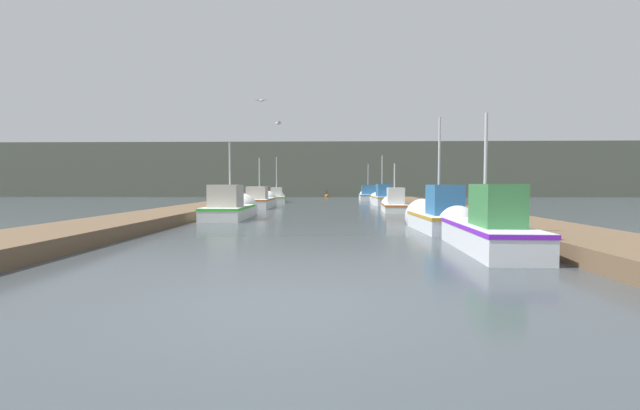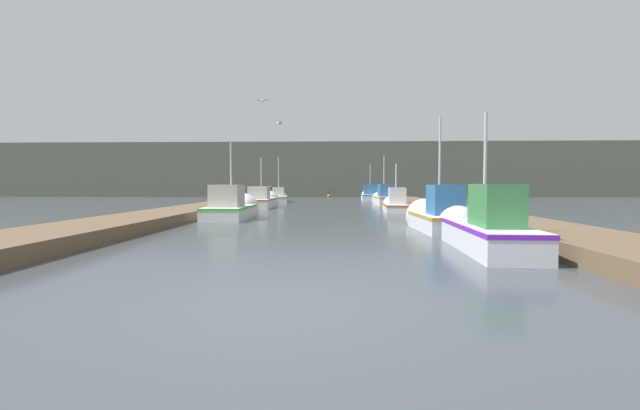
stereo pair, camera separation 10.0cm
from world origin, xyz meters
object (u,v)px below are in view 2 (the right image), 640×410
Objects in this scene: seagull_lead at (279,123)px; fishing_boat_1 at (438,216)px; fishing_boat_4 at (262,201)px; mooring_piling_0 at (270,194)px; channel_buoy at (329,196)px; mooring_piling_2 at (403,198)px; fishing_boat_2 at (233,208)px; mooring_piling_1 at (388,195)px; seagull_1 at (262,101)px; fishing_boat_0 at (483,229)px; fishing_boat_7 at (370,195)px; fishing_boat_6 at (279,198)px; fishing_boat_5 at (384,198)px; fishing_boat_3 at (395,205)px.

fishing_boat_1 is at bearing -145.37° from seagull_lead.
mooring_piling_0 is (-0.99, 9.93, 0.27)m from fishing_boat_4.
mooring_piling_2 is at bearing -76.63° from channel_buoy.
fishing_boat_2 reaches higher than mooring_piling_1.
seagull_1 is at bearing 18.69° from seagull_lead.
seagull_1 is at bearing 140.37° from fishing_boat_1.
fishing_boat_0 is 32.12m from fishing_boat_7.
fishing_boat_6 is 3.95× the size of mooring_piling_1.
fishing_boat_1 reaches higher than fishing_boat_2.
seagull_1 reaches higher than fishing_boat_7.
fishing_boat_5 reaches higher than mooring_piling_0.
fishing_boat_4 is at bearing -100.78° from channel_buoy.
seagull_1 reaches higher than seagull_lead.
fishing_boat_3 is at bearing -67.15° from seagull_lead.
fishing_boat_4 is 8.92m from fishing_boat_6.
mooring_piling_2 is at bearing 77.57° from fishing_boat_3.
fishing_boat_3 reaches higher than mooring_piling_0.
fishing_boat_6 is at bearing -107.50° from channel_buoy.
fishing_boat_6 is 19.69m from seagull_lead.
mooring_piling_0 is at bearing 111.07° from fishing_boat_0.
channel_buoy is (-4.42, 27.17, -0.27)m from fishing_boat_3.
seagull_1 is (-0.99, 1.23, 1.28)m from seagull_lead.
fishing_boat_3 is 10.02m from seagull_1.
fishing_boat_6 is at bearing 90.43° from fishing_boat_2.
channel_buoy is (4.12, 32.35, -0.35)m from fishing_boat_2.
fishing_boat_6 is 9.08× the size of seagull_1.
fishing_boat_2 is at bearing -125.72° from fishing_boat_5.
mooring_piling_1 is at bearing 85.75° from fishing_boat_1.
fishing_boat_5 is 9.25m from fishing_boat_7.
fishing_boat_7 is at bearing 88.57° from fishing_boat_1.
seagull_lead is (-6.38, -13.97, 3.91)m from fishing_boat_5.
fishing_boat_4 is (-0.22, 9.56, -0.04)m from fishing_boat_2.
seagull_lead is at bearing -79.93° from mooring_piling_0.
fishing_boat_6 reaches higher than fishing_boat_5.
mooring_piling_2 is (10.84, -10.31, -0.04)m from mooring_piling_0.
fishing_boat_5 is at bearing -86.60° from fishing_boat_7.
mooring_piling_1 is 19.22m from seagull_1.
fishing_boat_2 is at bearing -89.35° from fishing_boat_4.
fishing_boat_5 reaches higher than fishing_boat_4.
fishing_boat_2 is 9.56m from fishing_boat_4.
mooring_piling_1 is (1.14, -5.36, 0.16)m from fishing_boat_7.
fishing_boat_5 is 15.61m from seagull_1.
seagull_1 is (-2.75, -31.74, 5.58)m from channel_buoy.
fishing_boat_1 is 17.05m from fishing_boat_4.
fishing_boat_7 is at bearing 17.98° from mooring_piling_0.
fishing_boat_2 is 18.48m from fishing_boat_6.
seagull_1 reaches higher than fishing_boat_3.
fishing_boat_0 is at bearing -92.82° from mooring_piling_2.
fishing_boat_5 is at bearing -44.90° from seagull_lead.
fishing_boat_2 is (-8.63, 5.01, 0.02)m from fishing_boat_1.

